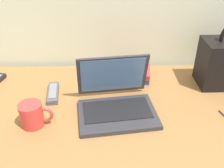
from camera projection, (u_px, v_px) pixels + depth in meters
desk at (107, 111)px, 1.09m from camera, size 1.60×0.76×0.03m
laptop at (116, 100)px, 1.05m from camera, size 0.34×0.31×0.21m
coffee_mug at (32, 114)px, 0.97m from camera, size 0.13×0.09×0.10m
remote_control_far at (53, 93)px, 1.16m from camera, size 0.06×0.16×0.02m
book_stack at (131, 74)px, 1.28m from camera, size 0.20×0.15×0.05m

